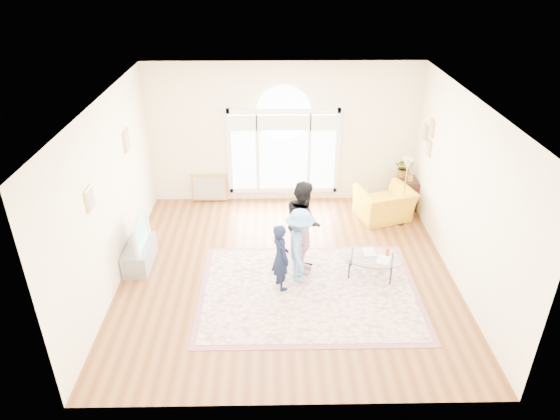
{
  "coord_description": "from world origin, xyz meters",
  "views": [
    {
      "loc": [
        -0.26,
        -7.56,
        5.36
      ],
      "look_at": [
        -0.12,
        0.3,
        1.14
      ],
      "focal_mm": 32.0,
      "sensor_mm": 36.0,
      "label": 1
    }
  ],
  "objects_px": {
    "area_rug": "(309,291)",
    "television": "(137,232)",
    "armchair": "(384,204)",
    "coffee_table": "(372,257)",
    "tv_console": "(140,255)"
  },
  "relations": [
    {
      "from": "area_rug",
      "to": "television",
      "type": "xyz_separation_m",
      "value": [
        -3.11,
        0.9,
        0.69
      ]
    },
    {
      "from": "tv_console",
      "to": "coffee_table",
      "type": "relative_size",
      "value": 0.77
    },
    {
      "from": "tv_console",
      "to": "coffee_table",
      "type": "height_order",
      "value": "coffee_table"
    },
    {
      "from": "television",
      "to": "coffee_table",
      "type": "height_order",
      "value": "television"
    },
    {
      "from": "television",
      "to": "coffee_table",
      "type": "xyz_separation_m",
      "value": [
        4.25,
        -0.43,
        -0.3
      ]
    },
    {
      "from": "area_rug",
      "to": "television",
      "type": "distance_m",
      "value": 3.31
    },
    {
      "from": "area_rug",
      "to": "armchair",
      "type": "height_order",
      "value": "armchair"
    },
    {
      "from": "television",
      "to": "armchair",
      "type": "xyz_separation_m",
      "value": [
        4.91,
        1.68,
        -0.34
      ]
    },
    {
      "from": "area_rug",
      "to": "tv_console",
      "type": "xyz_separation_m",
      "value": [
        -3.11,
        0.9,
        0.2
      ]
    },
    {
      "from": "area_rug",
      "to": "armchair",
      "type": "bearing_deg",
      "value": 55.05
    },
    {
      "from": "area_rug",
      "to": "coffee_table",
      "type": "bearing_deg",
      "value": 22.12
    },
    {
      "from": "tv_console",
      "to": "coffee_table",
      "type": "distance_m",
      "value": 4.29
    },
    {
      "from": "area_rug",
      "to": "armchair",
      "type": "distance_m",
      "value": 3.17
    },
    {
      "from": "area_rug",
      "to": "television",
      "type": "relative_size",
      "value": 3.67
    },
    {
      "from": "area_rug",
      "to": "coffee_table",
      "type": "distance_m",
      "value": 1.3
    }
  ]
}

